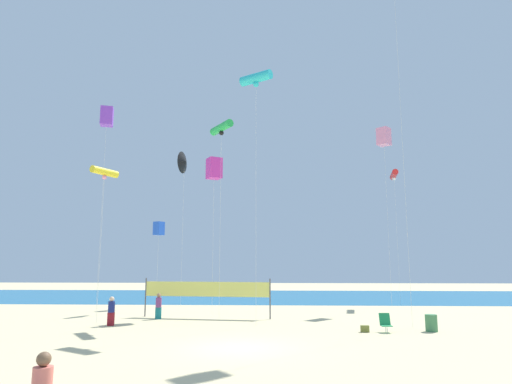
# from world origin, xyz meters

# --- Properties ---
(ground_plane) EXTENTS (120.00, 120.00, 0.00)m
(ground_plane) POSITION_xyz_m (0.00, 0.00, 0.00)
(ground_plane) COLOR beige
(ocean_band) EXTENTS (120.00, 20.00, 0.01)m
(ocean_band) POSITION_xyz_m (0.00, 28.27, 0.00)
(ocean_band) COLOR #1E6B99
(ocean_band) RESTS_ON ground
(beachgoer_navy_shirt) EXTENTS (0.35, 0.35, 1.53)m
(beachgoer_navy_shirt) POSITION_xyz_m (-7.43, 6.05, 0.82)
(beachgoer_navy_shirt) COLOR maroon
(beachgoer_navy_shirt) RESTS_ON ground
(beachgoer_plum_shirt) EXTENTS (0.35, 0.35, 1.52)m
(beachgoer_plum_shirt) POSITION_xyz_m (-5.64, 9.05, 0.81)
(beachgoer_plum_shirt) COLOR #19727A
(beachgoer_plum_shirt) RESTS_ON ground
(folding_beach_chair) EXTENTS (0.52, 0.65, 0.89)m
(folding_beach_chair) POSITION_xyz_m (6.81, 4.41, 0.47)
(folding_beach_chair) COLOR #1E8C4C
(folding_beach_chair) RESTS_ON ground
(trash_barrel) EXTENTS (0.58, 0.58, 0.81)m
(trash_barrel) POSITION_xyz_m (9.12, 4.71, 0.41)
(trash_barrel) COLOR #3F7F4C
(trash_barrel) RESTS_ON ground
(volleyball_net) EXTENTS (8.01, 1.08, 2.40)m
(volleyball_net) POSITION_xyz_m (-2.85, 9.80, 1.64)
(volleyball_net) COLOR #4C4C51
(volleyball_net) RESTS_ON ground
(beach_handbag) EXTENTS (0.40, 0.20, 0.32)m
(beach_handbag) POSITION_xyz_m (5.79, 4.36, 0.16)
(beach_handbag) COLOR olive
(beach_handbag) RESTS_ON ground
(kite_violet_box) EXTENTS (0.99, 0.99, 13.94)m
(kite_violet_box) POSITION_xyz_m (-10.07, 10.53, 13.28)
(kite_violet_box) COLOR silver
(kite_violet_box) RESTS_ON ground
(kite_cyan_tube) EXTENTS (2.02, 1.54, 14.40)m
(kite_cyan_tube) POSITION_xyz_m (0.39, 6.45, 14.07)
(kite_cyan_tube) COLOR silver
(kite_cyan_tube) RESTS_ON ground
(kite_red_tube) EXTENTS (0.90, 2.49, 11.08)m
(kite_red_tube) POSITION_xyz_m (11.63, 19.42, 10.80)
(kite_red_tube) COLOR silver
(kite_red_tube) RESTS_ON ground
(kite_black_delta) EXTENTS (0.76, 1.78, 12.05)m
(kite_black_delta) POSITION_xyz_m (-5.67, 15.55, 11.17)
(kite_black_delta) COLOR silver
(kite_black_delta) RESTS_ON ground
(kite_pink_box) EXTENTS (1.22, 1.22, 13.86)m
(kite_pink_box) POSITION_xyz_m (10.04, 15.88, 13.15)
(kite_pink_box) COLOR silver
(kite_pink_box) RESTS_ON ground
(kite_green_tube) EXTENTS (1.70, 2.14, 12.07)m
(kite_green_tube) POSITION_xyz_m (-1.91, 8.71, 11.79)
(kite_green_tube) COLOR silver
(kite_green_tube) RESTS_ON ground
(kite_magenta_box) EXTENTS (1.22, 1.22, 10.44)m
(kite_magenta_box) POSITION_xyz_m (-2.69, 11.26, 9.73)
(kite_magenta_box) COLOR silver
(kite_magenta_box) RESTS_ON ground
(kite_yellow_tube) EXTENTS (1.05, 1.70, 8.27)m
(kite_yellow_tube) POSITION_xyz_m (-7.50, 4.27, 8.04)
(kite_yellow_tube) COLOR silver
(kite_yellow_tube) RESTS_ON ground
(kite_blue_box) EXTENTS (0.90, 0.90, 6.59)m
(kite_blue_box) POSITION_xyz_m (-7.78, 16.54, 6.06)
(kite_blue_box) COLOR silver
(kite_blue_box) RESTS_ON ground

